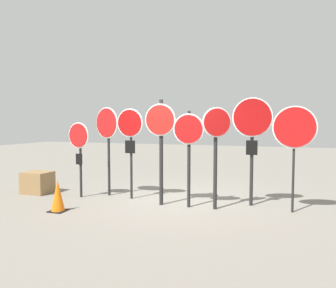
{
  "coord_description": "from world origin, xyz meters",
  "views": [
    {
      "loc": [
        2.37,
        -7.52,
        1.94
      ],
      "look_at": [
        -0.2,
        0.0,
        1.42
      ],
      "focal_mm": 35.0,
      "sensor_mm": 36.0,
      "label": 1
    }
  ],
  "objects_px": {
    "stop_sign_5": "(216,139)",
    "stop_sign_6": "(252,129)",
    "stop_sign_0": "(79,143)",
    "stop_sign_1": "(107,131)",
    "storage_crate": "(38,182)",
    "stop_sign_2": "(130,133)",
    "stop_sign_4": "(189,140)",
    "traffic_cone_0": "(58,196)",
    "stop_sign_3": "(161,135)",
    "stop_sign_7": "(294,132)"
  },
  "relations": [
    {
      "from": "stop_sign_4",
      "to": "stop_sign_3",
      "type": "bearing_deg",
      "value": 175.56
    },
    {
      "from": "stop_sign_3",
      "to": "storage_crate",
      "type": "distance_m",
      "value": 3.92
    },
    {
      "from": "stop_sign_1",
      "to": "stop_sign_5",
      "type": "xyz_separation_m",
      "value": [
        2.98,
        -0.46,
        -0.14
      ]
    },
    {
      "from": "stop_sign_5",
      "to": "storage_crate",
      "type": "distance_m",
      "value": 5.13
    },
    {
      "from": "stop_sign_5",
      "to": "storage_crate",
      "type": "bearing_deg",
      "value": 147.64
    },
    {
      "from": "stop_sign_7",
      "to": "stop_sign_1",
      "type": "bearing_deg",
      "value": 176.71
    },
    {
      "from": "stop_sign_4",
      "to": "stop_sign_5",
      "type": "distance_m",
      "value": 0.62
    },
    {
      "from": "traffic_cone_0",
      "to": "storage_crate",
      "type": "bearing_deg",
      "value": 141.3
    },
    {
      "from": "stop_sign_5",
      "to": "stop_sign_2",
      "type": "bearing_deg",
      "value": 141.15
    },
    {
      "from": "stop_sign_5",
      "to": "stop_sign_6",
      "type": "xyz_separation_m",
      "value": [
        0.72,
        0.58,
        0.22
      ]
    },
    {
      "from": "stop_sign_3",
      "to": "traffic_cone_0",
      "type": "distance_m",
      "value": 2.65
    },
    {
      "from": "stop_sign_5",
      "to": "traffic_cone_0",
      "type": "distance_m",
      "value": 3.69
    },
    {
      "from": "stop_sign_0",
      "to": "stop_sign_1",
      "type": "xyz_separation_m",
      "value": [
        0.58,
        0.43,
        0.31
      ]
    },
    {
      "from": "stop_sign_0",
      "to": "stop_sign_2",
      "type": "bearing_deg",
      "value": 21.75
    },
    {
      "from": "storage_crate",
      "to": "stop_sign_4",
      "type": "bearing_deg",
      "value": -1.93
    },
    {
      "from": "stop_sign_6",
      "to": "stop_sign_7",
      "type": "xyz_separation_m",
      "value": [
        0.9,
        -0.32,
        -0.06
      ]
    },
    {
      "from": "stop_sign_0",
      "to": "stop_sign_4",
      "type": "bearing_deg",
      "value": 8.63
    },
    {
      "from": "stop_sign_0",
      "to": "stop_sign_5",
      "type": "xyz_separation_m",
      "value": [
        3.55,
        -0.03,
        0.17
      ]
    },
    {
      "from": "stop_sign_1",
      "to": "storage_crate",
      "type": "distance_m",
      "value": 2.47
    },
    {
      "from": "stop_sign_0",
      "to": "stop_sign_5",
      "type": "bearing_deg",
      "value": 9.41
    },
    {
      "from": "stop_sign_0",
      "to": "stop_sign_3",
      "type": "xyz_separation_m",
      "value": [
        2.26,
        -0.06,
        0.26
      ]
    },
    {
      "from": "stop_sign_1",
      "to": "stop_sign_5",
      "type": "relative_size",
      "value": 1.03
    },
    {
      "from": "stop_sign_4",
      "to": "stop_sign_7",
      "type": "distance_m",
      "value": 2.27
    },
    {
      "from": "stop_sign_2",
      "to": "stop_sign_3",
      "type": "height_order",
      "value": "stop_sign_3"
    },
    {
      "from": "stop_sign_4",
      "to": "stop_sign_2",
      "type": "bearing_deg",
      "value": 163.79
    },
    {
      "from": "stop_sign_6",
      "to": "stop_sign_7",
      "type": "bearing_deg",
      "value": -22.01
    },
    {
      "from": "stop_sign_0",
      "to": "stop_sign_2",
      "type": "xyz_separation_m",
      "value": [
        1.32,
        0.28,
        0.28
      ]
    },
    {
      "from": "stop_sign_5",
      "to": "stop_sign_7",
      "type": "bearing_deg",
      "value": -21.98
    },
    {
      "from": "stop_sign_1",
      "to": "stop_sign_3",
      "type": "xyz_separation_m",
      "value": [
        1.68,
        -0.49,
        -0.06
      ]
    },
    {
      "from": "stop_sign_6",
      "to": "storage_crate",
      "type": "relative_size",
      "value": 3.55
    },
    {
      "from": "storage_crate",
      "to": "stop_sign_0",
      "type": "bearing_deg",
      "value": -3.37
    },
    {
      "from": "stop_sign_1",
      "to": "stop_sign_7",
      "type": "distance_m",
      "value": 4.6
    },
    {
      "from": "stop_sign_3",
      "to": "stop_sign_7",
      "type": "height_order",
      "value": "stop_sign_3"
    },
    {
      "from": "stop_sign_2",
      "to": "stop_sign_7",
      "type": "relative_size",
      "value": 1.0
    },
    {
      "from": "stop_sign_2",
      "to": "traffic_cone_0",
      "type": "xyz_separation_m",
      "value": [
        -1.0,
        -1.58,
        -1.34
      ]
    },
    {
      "from": "stop_sign_3",
      "to": "storage_crate",
      "type": "bearing_deg",
      "value": 178.45
    },
    {
      "from": "stop_sign_3",
      "to": "traffic_cone_0",
      "type": "relative_size",
      "value": 3.54
    },
    {
      "from": "stop_sign_1",
      "to": "stop_sign_4",
      "type": "relative_size",
      "value": 1.06
    },
    {
      "from": "stop_sign_1",
      "to": "stop_sign_2",
      "type": "distance_m",
      "value": 0.75
    },
    {
      "from": "stop_sign_0",
      "to": "stop_sign_2",
      "type": "height_order",
      "value": "stop_sign_2"
    },
    {
      "from": "stop_sign_5",
      "to": "traffic_cone_0",
      "type": "height_order",
      "value": "stop_sign_5"
    },
    {
      "from": "stop_sign_2",
      "to": "stop_sign_3",
      "type": "bearing_deg",
      "value": -16.04
    },
    {
      "from": "stop_sign_1",
      "to": "traffic_cone_0",
      "type": "height_order",
      "value": "stop_sign_1"
    },
    {
      "from": "stop_sign_1",
      "to": "stop_sign_7",
      "type": "xyz_separation_m",
      "value": [
        4.6,
        -0.2,
        0.02
      ]
    },
    {
      "from": "stop_sign_1",
      "to": "stop_sign_5",
      "type": "height_order",
      "value": "stop_sign_1"
    },
    {
      "from": "stop_sign_7",
      "to": "stop_sign_2",
      "type": "bearing_deg",
      "value": 178.49
    },
    {
      "from": "storage_crate",
      "to": "stop_sign_2",
      "type": "bearing_deg",
      "value": 4.07
    },
    {
      "from": "stop_sign_2",
      "to": "storage_crate",
      "type": "bearing_deg",
      "value": -172.14
    },
    {
      "from": "stop_sign_1",
      "to": "stop_sign_4",
      "type": "height_order",
      "value": "stop_sign_1"
    },
    {
      "from": "stop_sign_7",
      "to": "stop_sign_3",
      "type": "bearing_deg",
      "value": -175.09
    }
  ]
}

